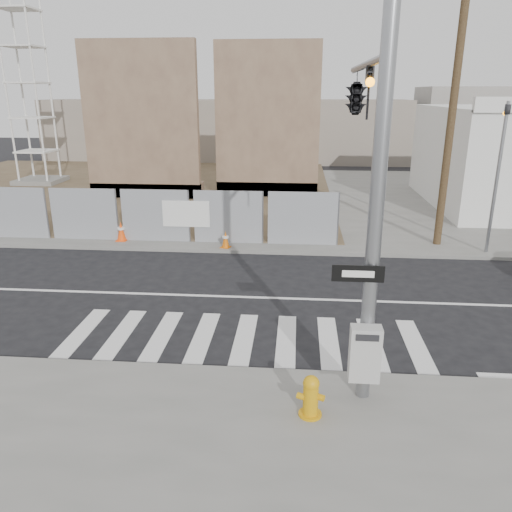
# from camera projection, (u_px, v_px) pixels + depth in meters

# --- Properties ---
(ground) EXTENTS (100.00, 100.00, 0.00)m
(ground) POSITION_uv_depth(u_px,v_px,m) (254.00, 297.00, 14.26)
(ground) COLOR black
(ground) RESTS_ON ground
(sidewalk_far) EXTENTS (50.00, 20.00, 0.12)m
(sidewalk_far) POSITION_uv_depth(u_px,v_px,m) (276.00, 197.00, 27.50)
(sidewalk_far) COLOR slate
(sidewalk_far) RESTS_ON ground
(signal_pole) EXTENTS (0.96, 5.87, 7.00)m
(signal_pole) POSITION_uv_depth(u_px,v_px,m) (361.00, 132.00, 10.64)
(signal_pole) COLOR gray
(signal_pole) RESTS_ON sidewalk_near
(far_signal_pole) EXTENTS (0.16, 0.20, 5.60)m
(far_signal_pole) POSITION_uv_depth(u_px,v_px,m) (500.00, 157.00, 16.90)
(far_signal_pole) COLOR gray
(far_signal_pole) RESTS_ON sidewalk_far
(chain_link_fence) EXTENTS (24.60, 0.04, 2.00)m
(chain_link_fence) POSITION_uv_depth(u_px,v_px,m) (10.00, 213.00, 19.44)
(chain_link_fence) COLOR gray
(chain_link_fence) RESTS_ON sidewalk_far
(concrete_wall_left) EXTENTS (6.00, 1.30, 8.00)m
(concrete_wall_left) POSITION_uv_depth(u_px,v_px,m) (143.00, 136.00, 26.15)
(concrete_wall_left) COLOR brown
(concrete_wall_left) RESTS_ON sidewalk_far
(concrete_wall_right) EXTENTS (5.50, 1.30, 8.00)m
(concrete_wall_right) POSITION_uv_depth(u_px,v_px,m) (267.00, 136.00, 26.58)
(concrete_wall_right) COLOR brown
(concrete_wall_right) RESTS_ON sidewalk_far
(crane_tower) EXTENTS (2.60, 2.60, 18.15)m
(crane_tower) POSITION_uv_depth(u_px,v_px,m) (20.00, 29.00, 28.72)
(crane_tower) COLOR slate
(crane_tower) RESTS_ON sidewalk_far
(utility_pole_right) EXTENTS (1.60, 0.28, 10.00)m
(utility_pole_right) POSITION_uv_depth(u_px,v_px,m) (453.00, 104.00, 17.33)
(utility_pole_right) COLOR #4F3E25
(utility_pole_right) RESTS_ON sidewalk_far
(fire_hydrant) EXTENTS (0.55, 0.55, 0.79)m
(fire_hydrant) POSITION_uv_depth(u_px,v_px,m) (311.00, 396.00, 8.76)
(fire_hydrant) COLOR #CE910B
(fire_hydrant) RESTS_ON sidewalk_near
(traffic_cone_c) EXTENTS (0.39, 0.39, 0.75)m
(traffic_cone_c) POSITION_uv_depth(u_px,v_px,m) (121.00, 231.00, 19.21)
(traffic_cone_c) COLOR #FE4B0D
(traffic_cone_c) RESTS_ON sidewalk_far
(traffic_cone_d) EXTENTS (0.41, 0.41, 0.62)m
(traffic_cone_d) POSITION_uv_depth(u_px,v_px,m) (226.00, 240.00, 18.36)
(traffic_cone_d) COLOR #D8600B
(traffic_cone_d) RESTS_ON sidewalk_far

